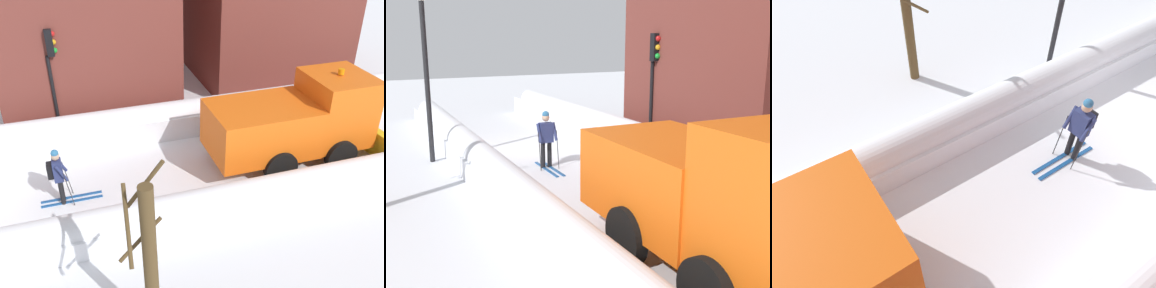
# 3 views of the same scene
# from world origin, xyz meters

# --- Properties ---
(ground_plane) EXTENTS (80.00, 80.00, 0.00)m
(ground_plane) POSITION_xyz_m (0.00, 10.00, 0.00)
(ground_plane) COLOR white
(snowbank_left) EXTENTS (1.10, 36.00, 1.31)m
(snowbank_left) POSITION_xyz_m (-2.56, 10.00, 0.62)
(snowbank_left) COLOR white
(snowbank_left) RESTS_ON ground
(snowbank_right) EXTENTS (1.10, 36.00, 1.06)m
(snowbank_right) POSITION_xyz_m (2.56, 10.00, 0.47)
(snowbank_right) COLOR white
(snowbank_right) RESTS_ON ground
(plow_truck) EXTENTS (3.20, 5.98, 3.12)m
(plow_truck) POSITION_xyz_m (0.39, 10.42, 1.48)
(plow_truck) COLOR orange
(plow_truck) RESTS_ON ground
(skier) EXTENTS (0.62, 1.80, 1.81)m
(skier) POSITION_xyz_m (0.43, 2.66, 1.00)
(skier) COLOR black
(skier) RESTS_ON ground
(traffic_light_pole) EXTENTS (0.28, 0.42, 4.16)m
(traffic_light_pole) POSITION_xyz_m (-3.35, 2.95, 2.93)
(traffic_light_pole) COLOR black
(traffic_light_pole) RESTS_ON ground
(bare_tree_near) EXTENTS (1.07, 0.96, 4.17)m
(bare_tree_near) POSITION_xyz_m (5.56, 4.24, 1.99)
(bare_tree_near) COLOR #503C21
(bare_tree_near) RESTS_ON ground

